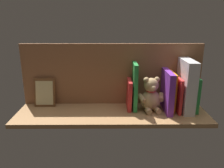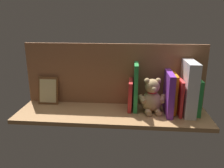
{
  "view_description": "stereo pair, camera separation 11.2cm",
  "coord_description": "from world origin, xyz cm",
  "px_view_note": "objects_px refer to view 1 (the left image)",
  "views": [
    {
      "loc": [
        0.8,
        115.0,
        51.34
      ],
      "look_at": [
        0.0,
        0.0,
        16.23
      ],
      "focal_mm": 35.94,
      "sensor_mm": 36.0,
      "label": 1
    },
    {
      "loc": [
        -10.41,
        114.53,
        51.34
      ],
      "look_at": [
        0.0,
        0.0,
        16.23
      ],
      "focal_mm": 35.94,
      "sensor_mm": 36.0,
      "label": 2
    }
  ],
  "objects_px": {
    "dictionary_thick_white": "(186,86)",
    "book_0": "(193,93)",
    "picture_frame_leaning": "(45,93)",
    "teddy_bear": "(151,96)"
  },
  "relations": [
    {
      "from": "dictionary_thick_white",
      "to": "teddy_bear",
      "type": "bearing_deg",
      "value": -0.34
    },
    {
      "from": "book_0",
      "to": "dictionary_thick_white",
      "type": "bearing_deg",
      "value": 18.19
    },
    {
      "from": "dictionary_thick_white",
      "to": "book_0",
      "type": "bearing_deg",
      "value": -161.81
    },
    {
      "from": "book_0",
      "to": "picture_frame_leaning",
      "type": "height_order",
      "value": "book_0"
    },
    {
      "from": "book_0",
      "to": "picture_frame_leaning",
      "type": "xyz_separation_m",
      "value": [
        0.85,
        -0.05,
        -0.01
      ]
    },
    {
      "from": "book_0",
      "to": "picture_frame_leaning",
      "type": "distance_m",
      "value": 0.86
    },
    {
      "from": "teddy_bear",
      "to": "dictionary_thick_white",
      "type": "bearing_deg",
      "value": 171.23
    },
    {
      "from": "book_0",
      "to": "dictionary_thick_white",
      "type": "relative_size",
      "value": 0.67
    },
    {
      "from": "dictionary_thick_white",
      "to": "picture_frame_leaning",
      "type": "distance_m",
      "value": 0.81
    },
    {
      "from": "book_0",
      "to": "dictionary_thick_white",
      "type": "height_order",
      "value": "dictionary_thick_white"
    }
  ]
}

